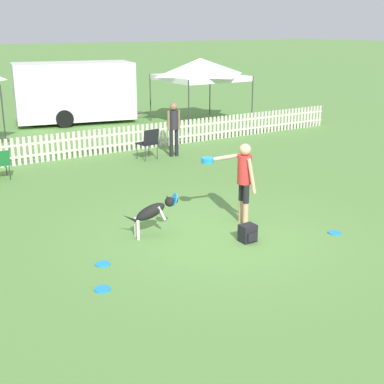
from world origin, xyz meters
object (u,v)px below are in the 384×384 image
(frisbee_near_dog, at_px, (103,289))
(canopy_tent_secondary, at_px, (200,69))
(folding_chair_blue_left, at_px, (149,141))
(equipment_trailer, at_px, (74,91))
(leaping_dog, at_px, (154,211))
(spectator_standing, at_px, (174,124))
(frisbee_near_handler, at_px, (335,233))
(frisbee_midfield, at_px, (103,264))
(handler_person, at_px, (242,174))
(backpack_on_grass, at_px, (248,233))

(frisbee_near_dog, xyz_separation_m, canopy_tent_secondary, (9.24, 11.39, 2.14))
(folding_chair_blue_left, xyz_separation_m, equipment_trailer, (0.51, 7.34, 0.71))
(leaping_dog, distance_m, spectator_standing, 6.50)
(frisbee_near_handler, distance_m, frisbee_midfield, 4.43)
(handler_person, bearing_deg, folding_chair_blue_left, 1.62)
(frisbee_midfield, distance_m, equipment_trailer, 14.23)
(canopy_tent_secondary, bearing_deg, backpack_on_grass, -119.38)
(backpack_on_grass, relative_size, spectator_standing, 0.20)
(frisbee_midfield, xyz_separation_m, canopy_tent_secondary, (8.88, 10.57, 2.14))
(handler_person, relative_size, leaping_dog, 1.49)
(leaping_dog, height_order, backpack_on_grass, leaping_dog)
(frisbee_near_handler, distance_m, folding_chair_blue_left, 7.16)
(canopy_tent_secondary, xyz_separation_m, equipment_trailer, (-4.27, 2.83, -0.88))
(frisbee_midfield, xyz_separation_m, backpack_on_grass, (2.65, -0.50, 0.15))
(canopy_tent_secondary, bearing_deg, frisbee_near_dog, -129.04)
(frisbee_near_handler, bearing_deg, equipment_trailer, 88.75)
(equipment_trailer, bearing_deg, leaping_dog, -92.50)
(frisbee_midfield, xyz_separation_m, folding_chair_blue_left, (4.10, 6.06, 0.54))
(handler_person, distance_m, frisbee_near_handler, 2.10)
(canopy_tent_secondary, relative_size, equipment_trailer, 0.54)
(folding_chair_blue_left, relative_size, canopy_tent_secondary, 0.31)
(frisbee_midfield, height_order, backpack_on_grass, backpack_on_grass)
(leaping_dog, bearing_deg, canopy_tent_secondary, 154.13)
(frisbee_near_dog, xyz_separation_m, frisbee_midfield, (0.36, 0.82, 0.00))
(handler_person, xyz_separation_m, backpack_on_grass, (-0.47, -0.84, -0.86))
(spectator_standing, bearing_deg, folding_chair_blue_left, 3.57)
(frisbee_near_handler, xyz_separation_m, frisbee_near_dog, (-4.66, 0.25, 0.00))
(canopy_tent_secondary, bearing_deg, equipment_trailer, 146.44)
(spectator_standing, bearing_deg, frisbee_near_dog, 56.20)
(frisbee_near_dog, distance_m, folding_chair_blue_left, 8.22)
(frisbee_near_handler, xyz_separation_m, frisbee_midfield, (-4.30, 1.08, 0.00))
(frisbee_near_handler, bearing_deg, backpack_on_grass, 160.73)
(frisbee_near_dog, distance_m, canopy_tent_secondary, 14.82)
(backpack_on_grass, height_order, canopy_tent_secondary, canopy_tent_secondary)
(folding_chair_blue_left, bearing_deg, equipment_trailer, -101.17)
(handler_person, relative_size, frisbee_near_dog, 6.58)
(canopy_tent_secondary, relative_size, spectator_standing, 1.87)
(frisbee_midfield, height_order, equipment_trailer, equipment_trailer)
(folding_chair_blue_left, bearing_deg, frisbee_near_dog, 49.82)
(leaping_dog, bearing_deg, folding_chair_blue_left, 164.26)
(frisbee_near_dog, xyz_separation_m, folding_chair_blue_left, (4.46, 6.88, 0.54))
(equipment_trailer, bearing_deg, frisbee_near_handler, -79.34)
(backpack_on_grass, bearing_deg, frisbee_midfield, 169.34)
(canopy_tent_secondary, xyz_separation_m, spectator_standing, (-3.92, -4.52, -1.17))
(frisbee_midfield, xyz_separation_m, spectator_standing, (4.96, 6.06, 0.97))
(canopy_tent_secondary, bearing_deg, frisbee_near_handler, -111.48)
(folding_chair_blue_left, bearing_deg, leaping_dog, 55.61)
(handler_person, height_order, folding_chair_blue_left, handler_person)
(frisbee_near_dog, distance_m, equipment_trailer, 15.12)
(frisbee_midfield, relative_size, canopy_tent_secondary, 0.08)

